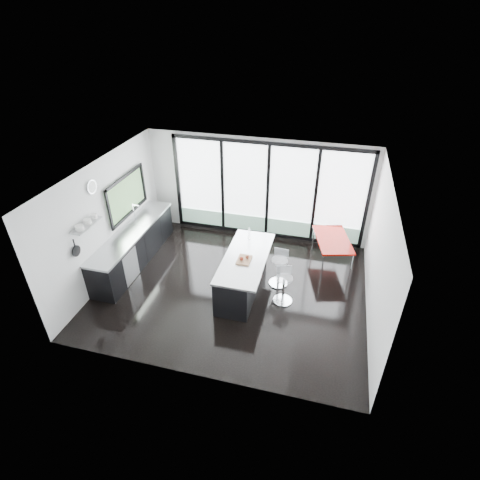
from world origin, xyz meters
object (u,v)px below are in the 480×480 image
(bar_stool_near, at_px, (283,289))
(bar_stool_far, at_px, (279,272))
(red_table, at_px, (331,251))
(island, at_px, (242,272))

(bar_stool_near, relative_size, bar_stool_far, 0.97)
(bar_stool_far, bearing_deg, red_table, 49.87)
(bar_stool_near, relative_size, red_table, 0.50)
(bar_stool_near, bearing_deg, red_table, 49.79)
(island, bearing_deg, bar_stool_far, 25.00)
(bar_stool_near, distance_m, red_table, 1.97)
(island, xyz_separation_m, bar_stool_near, (0.98, -0.22, -0.12))
(island, distance_m, bar_stool_far, 0.87)
(bar_stool_near, xyz_separation_m, bar_stool_far, (-0.20, 0.58, 0.01))
(bar_stool_near, height_order, red_table, red_table)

